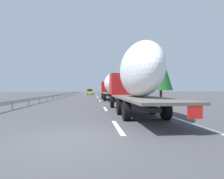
# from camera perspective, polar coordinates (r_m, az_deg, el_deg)

# --- Properties ---
(ground_plane) EXTENTS (260.00, 260.00, 0.00)m
(ground_plane) POSITION_cam_1_polar(r_m,az_deg,el_deg) (46.25, -6.82, -2.11)
(ground_plane) COLOR #424247
(lane_stripe_0) EXTENTS (3.20, 0.20, 0.01)m
(lane_stripe_0) POSITION_cam_1_polar(r_m,az_deg,el_deg) (8.45, 1.70, -11.29)
(lane_stripe_0) COLOR white
(lane_stripe_0) RESTS_ON ground_plane
(lane_stripe_1) EXTENTS (3.20, 0.20, 0.01)m
(lane_stripe_1) POSITION_cam_1_polar(r_m,az_deg,el_deg) (16.34, -2.06, -5.85)
(lane_stripe_1) COLOR white
(lane_stripe_1) RESTS_ON ground_plane
(lane_stripe_2) EXTENTS (3.20, 0.20, 0.01)m
(lane_stripe_2) POSITION_cam_1_polar(r_m,az_deg,el_deg) (28.26, -3.71, -3.41)
(lane_stripe_2) COLOR white
(lane_stripe_2) RESTS_ON ground_plane
(lane_stripe_3) EXTENTS (3.20, 0.20, 0.01)m
(lane_stripe_3) POSITION_cam_1_polar(r_m,az_deg,el_deg) (38.82, -4.32, -2.50)
(lane_stripe_3) COLOR white
(lane_stripe_3) RESTS_ON ground_plane
(lane_stripe_4) EXTENTS (3.20, 0.20, 0.01)m
(lane_stripe_4) POSITION_cam_1_polar(r_m,az_deg,el_deg) (43.30, -4.49, -2.25)
(lane_stripe_4) COLOR white
(lane_stripe_4) RESTS_ON ground_plane
(lane_stripe_5) EXTENTS (3.20, 0.20, 0.01)m
(lane_stripe_5) POSITION_cam_1_polar(r_m,az_deg,el_deg) (52.60, -4.75, -1.86)
(lane_stripe_5) COLOR white
(lane_stripe_5) RESTS_ON ground_plane
(lane_stripe_6) EXTENTS (3.20, 0.20, 0.01)m
(lane_stripe_6) POSITION_cam_1_polar(r_m,az_deg,el_deg) (65.71, -4.99, -1.51)
(lane_stripe_6) COLOR white
(lane_stripe_6) RESTS_ON ground_plane
(lane_stripe_7) EXTENTS (3.20, 0.20, 0.01)m
(lane_stripe_7) POSITION_cam_1_polar(r_m,az_deg,el_deg) (83.00, -5.19, -1.21)
(lane_stripe_7) COLOR white
(lane_stripe_7) RESTS_ON ground_plane
(edge_line_right) EXTENTS (110.00, 0.20, 0.01)m
(edge_line_right) POSITION_cam_1_polar(r_m,az_deg,el_deg) (51.47, -0.59, -1.90)
(edge_line_right) COLOR white
(edge_line_right) RESTS_ON ground_plane
(truck_lead) EXTENTS (13.19, 2.55, 4.03)m
(truck_lead) POSITION_cam_1_polar(r_m,az_deg,el_deg) (29.82, -0.36, 1.25)
(truck_lead) COLOR #B21919
(truck_lead) RESTS_ON ground_plane
(truck_trailing) EXTENTS (13.56, 2.55, 4.53)m
(truck_trailing) POSITION_cam_1_polar(r_m,az_deg,el_deg) (12.93, 7.06, 3.89)
(truck_trailing) COLOR #B21919
(truck_trailing) RESTS_ON ground_plane
(car_silver_hatch) EXTENTS (4.40, 1.78, 1.87)m
(car_silver_hatch) POSITION_cam_1_polar(r_m,az_deg,el_deg) (86.14, -6.42, -0.54)
(car_silver_hatch) COLOR #ADB2B7
(car_silver_hatch) RESTS_ON ground_plane
(car_yellow_coupe) EXTENTS (4.20, 1.89, 1.88)m
(car_yellow_coupe) POSITION_cam_1_polar(r_m,az_deg,el_deg) (63.34, -6.75, -0.71)
(car_yellow_coupe) COLOR gold
(car_yellow_coupe) RESTS_ON ground_plane
(car_white_van) EXTENTS (4.50, 1.85, 1.77)m
(car_white_van) POSITION_cam_1_polar(r_m,az_deg,el_deg) (77.79, -6.56, -0.62)
(car_white_van) COLOR white
(car_white_van) RESTS_ON ground_plane
(road_sign) EXTENTS (0.10, 0.90, 2.95)m
(road_sign) POSITION_cam_1_polar(r_m,az_deg,el_deg) (50.37, 0.89, 0.39)
(road_sign) COLOR gray
(road_sign) RESTS_ON ground_plane
(tree_0) EXTENTS (3.53, 3.53, 6.05)m
(tree_0) POSITION_cam_1_polar(r_m,az_deg,el_deg) (76.59, 2.43, 1.68)
(tree_0) COLOR #472D19
(tree_0) RESTS_ON ground_plane
(tree_1) EXTENTS (3.41, 3.41, 4.81)m
(tree_1) POSITION_cam_1_polar(r_m,az_deg,el_deg) (72.42, 1.21, 1.01)
(tree_1) COLOR #472D19
(tree_1) RESTS_ON ground_plane
(tree_2) EXTENTS (3.58, 3.58, 5.39)m
(tree_2) POSITION_cam_1_polar(r_m,az_deg,el_deg) (94.53, -0.60, 1.05)
(tree_2) COLOR #472D19
(tree_2) RESTS_ON ground_plane
(tree_3) EXTENTS (3.52, 3.52, 6.15)m
(tree_3) POSITION_cam_1_polar(r_m,az_deg,el_deg) (53.55, 7.68, 2.11)
(tree_3) COLOR #472D19
(tree_3) RESTS_ON ground_plane
(tree_4) EXTENTS (3.29, 3.29, 7.13)m
(tree_4) POSITION_cam_1_polar(r_m,az_deg,el_deg) (27.76, 14.59, 5.49)
(tree_4) COLOR #472D19
(tree_4) RESTS_ON ground_plane
(guardrail_median) EXTENTS (94.00, 0.10, 0.76)m
(guardrail_median) POSITION_cam_1_polar(r_m,az_deg,el_deg) (49.68, -13.70, -1.30)
(guardrail_median) COLOR #9EA0A5
(guardrail_median) RESTS_ON ground_plane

